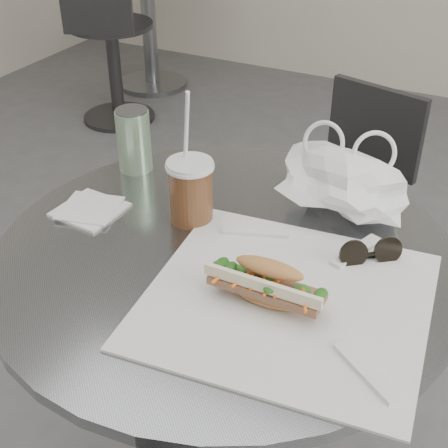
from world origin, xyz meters
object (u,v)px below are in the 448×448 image
at_px(iced_coffee, 191,190).
at_px(drink_can, 134,140).
at_px(cafe_table, 225,369).
at_px(sunglasses, 370,253).
at_px(bg_chair, 111,56).
at_px(chair_far, 340,224).
at_px(bg_table, 148,4).
at_px(banh_mi, 267,284).

xyz_separation_m(iced_coffee, drink_can, (-0.19, 0.11, 0.00)).
height_order(cafe_table, sunglasses, sunglasses).
xyz_separation_m(sunglasses, drink_can, (-0.50, 0.09, 0.05)).
bearing_deg(sunglasses, bg_chair, 99.49).
xyz_separation_m(chair_far, drink_can, (-0.26, -0.63, 0.49)).
bearing_deg(iced_coffee, bg_table, 125.07).
xyz_separation_m(cafe_table, bg_chair, (-1.48, 1.67, -0.12)).
bearing_deg(cafe_table, iced_coffee, 149.19).
bearing_deg(cafe_table, chair_far, 91.82).
distance_m(banh_mi, iced_coffee, 0.26).
bearing_deg(bg_chair, drink_can, -72.82).
bearing_deg(sunglasses, banh_mi, -159.40).
xyz_separation_m(bg_chair, iced_coffee, (1.39, -1.62, 0.45)).
relative_size(cafe_table, bg_chair, 0.98).
xyz_separation_m(chair_far, iced_coffee, (-0.07, -0.74, 0.48)).
bearing_deg(sunglasses, bg_table, 93.30).
height_order(cafe_table, iced_coffee, iced_coffee).
bearing_deg(cafe_table, sunglasses, 18.52).
bearing_deg(drink_can, iced_coffee, -30.14).
height_order(cafe_table, drink_can, drink_can).
relative_size(bg_table, iced_coffee, 3.08).
xyz_separation_m(banh_mi, drink_can, (-0.40, 0.26, 0.03)).
relative_size(chair_far, banh_mi, 3.39).
bearing_deg(chair_far, iced_coffee, 99.58).
bearing_deg(banh_mi, iced_coffee, 144.72).
relative_size(banh_mi, drink_can, 1.64).
distance_m(cafe_table, banh_mi, 0.34).
bearing_deg(banh_mi, bg_chair, 132.19).
bearing_deg(drink_can, chair_far, 67.61).
height_order(banh_mi, iced_coffee, iced_coffee).
height_order(banh_mi, drink_can, drink_can).
relative_size(iced_coffee, drink_can, 1.90).
bearing_deg(chair_far, bg_chair, -15.98).
distance_m(cafe_table, iced_coffee, 0.35).
bearing_deg(cafe_table, banh_mi, -38.84).
xyz_separation_m(cafe_table, bg_table, (-1.60, 2.20, -0.00)).
distance_m(bg_chair, iced_coffee, 2.18).
bearing_deg(bg_chair, bg_table, 81.46).
distance_m(iced_coffee, sunglasses, 0.32).
height_order(bg_table, iced_coffee, iced_coffee).
height_order(bg_chair, sunglasses, sunglasses).
bearing_deg(cafe_table, drink_can, 149.63).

